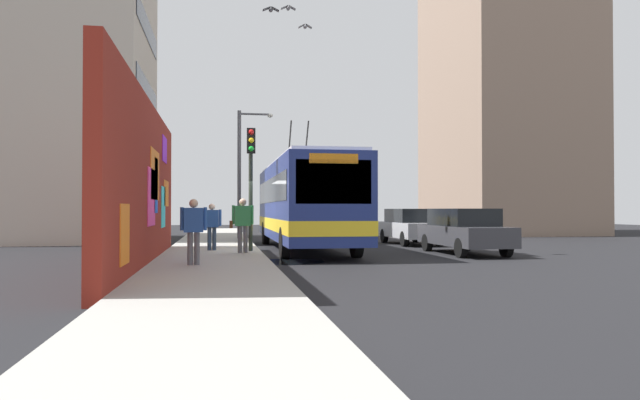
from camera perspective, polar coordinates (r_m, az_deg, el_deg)
ground_plane at (r=20.85m, az=-5.78°, el=-5.17°), size 80.00×80.00×0.00m
sidewalk_slab at (r=20.80m, az=-10.20°, el=-4.96°), size 48.00×3.20×0.15m
graffiti_wall at (r=16.62m, az=-16.37°, el=1.43°), size 13.46×0.32×4.43m
building_far_left at (r=33.00m, az=-23.47°, el=9.95°), size 9.85×8.30×15.45m
building_far_right at (r=41.35m, az=17.22°, el=9.26°), size 10.74×8.14×17.65m
city_bus at (r=22.78m, az=-1.55°, el=-0.11°), size 12.17×2.60×5.14m
parked_car_dark_gray at (r=21.33m, az=13.58°, el=-2.81°), size 4.76×1.76×1.58m
parked_car_silver at (r=26.82m, az=8.63°, el=-2.43°), size 4.68×1.76×1.58m
pedestrian_at_curb at (r=19.39m, az=-7.44°, el=-1.98°), size 0.23×0.77×1.75m
pedestrian_near_wall at (r=15.38m, az=-12.01°, el=-2.46°), size 0.22×0.67×1.66m
pedestrian_midblock at (r=20.76m, az=-10.34°, el=-2.20°), size 0.22×0.73×1.60m
traffic_light at (r=20.15m, az=-6.64°, el=3.06°), size 0.49×0.28×4.15m
street_lamp at (r=29.13m, az=-7.35°, el=3.38°), size 0.44×1.72×6.20m
curbside_puddle at (r=17.70m, az=-3.14°, el=-5.92°), size 2.19×2.19×0.00m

